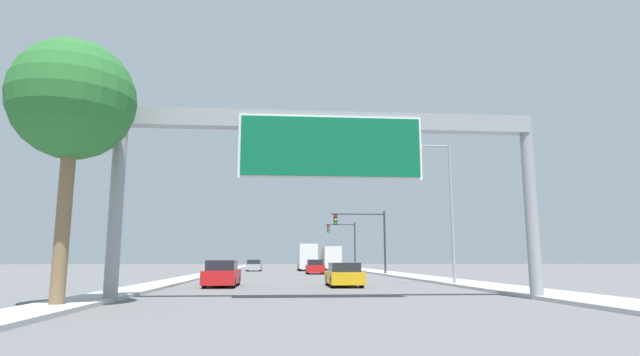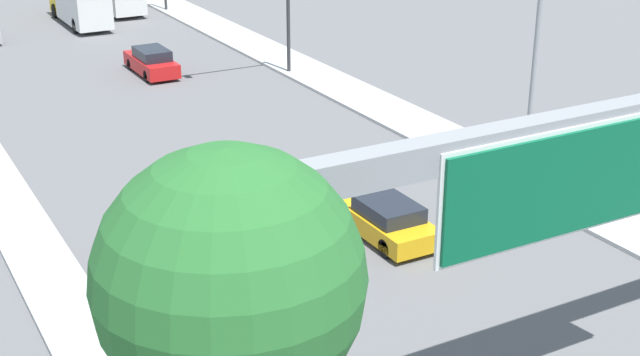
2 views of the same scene
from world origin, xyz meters
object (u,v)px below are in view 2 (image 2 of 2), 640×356
at_px(sign_gantry, 566,181).
at_px(truck_box_primary, 80,0).
at_px(palm_tree_foreground, 230,284).
at_px(car_near_left, 187,259).
at_px(car_far_center, 386,220).
at_px(street_lamp_right, 529,61).
at_px(car_near_center, 152,62).

height_order(sign_gantry, truck_box_primary, sign_gantry).
bearing_deg(palm_tree_foreground, car_near_left, 73.17).
height_order(car_near_left, car_far_center, car_near_left).
distance_m(car_near_left, street_lamp_right, 14.27).
relative_size(sign_gantry, truck_box_primary, 1.97).
height_order(car_near_left, truck_box_primary, truck_box_primary).
relative_size(car_near_center, street_lamp_right, 0.54).
xyz_separation_m(car_near_center, truck_box_primary, (-0.00, 14.72, 1.05)).
distance_m(car_near_center, truck_box_primary, 14.76).
bearing_deg(car_near_left, car_near_center, 73.44).
relative_size(car_far_center, truck_box_primary, 0.50).
distance_m(truck_box_primary, street_lamp_right, 38.54).
height_order(car_near_center, car_far_center, car_near_center).
bearing_deg(palm_tree_foreground, car_far_center, 48.29).
bearing_deg(car_far_center, street_lamp_right, 7.62).
bearing_deg(palm_tree_foreground, truck_box_primary, 78.00).
bearing_deg(car_near_center, palm_tree_foreground, -106.65).
height_order(sign_gantry, car_far_center, sign_gantry).
height_order(sign_gantry, palm_tree_foreground, palm_tree_foreground).
distance_m(sign_gantry, car_far_center, 11.17).
xyz_separation_m(car_near_left, truck_box_primary, (7.00, 38.26, 1.05)).
bearing_deg(truck_box_primary, car_near_center, -90.00).
relative_size(car_near_left, street_lamp_right, 0.55).
bearing_deg(car_far_center, truck_box_primary, 90.00).
height_order(car_far_center, palm_tree_foreground, palm_tree_foreground).
bearing_deg(truck_box_primary, street_lamp_right, -80.16).
xyz_separation_m(car_near_center, car_far_center, (-0.00, -23.99, -0.06)).
relative_size(sign_gantry, car_near_center, 3.62).
relative_size(car_near_center, truck_box_primary, 0.55).
xyz_separation_m(sign_gantry, street_lamp_right, (8.31, 10.59, -0.74)).
distance_m(truck_box_primary, palm_tree_foreground, 52.21).
xyz_separation_m(car_near_center, palm_tree_foreground, (-10.80, -36.10, 6.16)).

